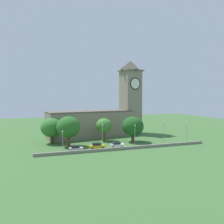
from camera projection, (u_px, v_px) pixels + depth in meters
ground_plane at (109, 139)px, 87.73m from camera, size 200.00×200.00×0.00m
church at (104, 114)px, 95.48m from camera, size 40.37×14.91×30.97m
quay_barrier at (127, 148)px, 71.29m from camera, size 54.38×0.70×0.89m
car_silver at (76, 148)px, 69.03m from camera, size 4.23×2.60×1.66m
car_yellow at (97, 146)px, 71.96m from camera, size 4.82×2.66×1.85m
car_white at (117, 145)px, 73.88m from camera, size 4.42×2.32×1.73m
streetlamp_west_end at (63, 137)px, 68.96m from camera, size 0.44×0.44×6.01m
streetlamp_west_mid at (102, 132)px, 74.30m from camera, size 0.44×0.44×7.30m
streetlamp_central at (135, 131)px, 78.17m from camera, size 0.44×0.44×6.62m
streetlamp_east_mid at (164, 128)px, 80.02m from camera, size 0.44×0.44×7.78m
streetlamp_east_end at (187, 128)px, 84.56m from camera, size 0.44×0.44×6.79m
tree_riverside_east at (104, 126)px, 84.34m from camera, size 5.70×5.70×8.19m
tree_churchyard at (68, 127)px, 75.15m from camera, size 7.53×7.53×9.70m
tree_riverside_west at (133, 126)px, 82.47m from camera, size 7.58×7.58×8.98m
tree_by_tower at (51, 128)px, 79.89m from camera, size 7.20×7.20×8.69m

